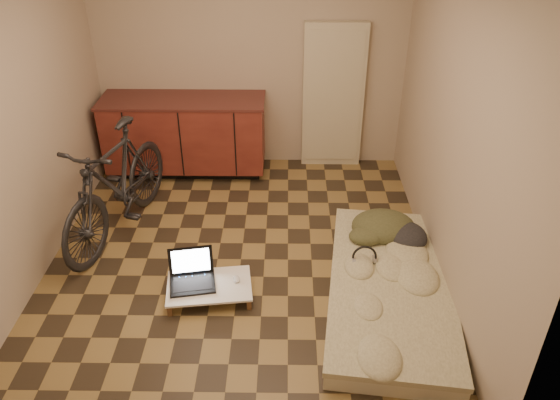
{
  "coord_description": "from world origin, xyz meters",
  "views": [
    {
      "loc": [
        0.42,
        -4.02,
        3.15
      ],
      "look_at": [
        0.36,
        0.17,
        0.55
      ],
      "focal_mm": 35.0,
      "sensor_mm": 36.0,
      "label": 1
    }
  ],
  "objects_px": {
    "futon": "(390,288)",
    "laptop": "(192,277)",
    "bicycle": "(115,179)",
    "lap_desk": "(209,286)"
  },
  "relations": [
    {
      "from": "futon",
      "to": "lap_desk",
      "type": "distance_m",
      "value": 1.53
    },
    {
      "from": "futon",
      "to": "laptop",
      "type": "relative_size",
      "value": 5.13
    },
    {
      "from": "bicycle",
      "to": "futon",
      "type": "bearing_deg",
      "value": -5.03
    },
    {
      "from": "lap_desk",
      "to": "laptop",
      "type": "bearing_deg",
      "value": 155.51
    },
    {
      "from": "futon",
      "to": "laptop",
      "type": "xyz_separation_m",
      "value": [
        -1.67,
        0.04,
        0.08
      ]
    },
    {
      "from": "futon",
      "to": "laptop",
      "type": "bearing_deg",
      "value": -174.33
    },
    {
      "from": "futon",
      "to": "lap_desk",
      "type": "xyz_separation_m",
      "value": [
        -1.53,
        -0.01,
        0.01
      ]
    },
    {
      "from": "bicycle",
      "to": "lap_desk",
      "type": "height_order",
      "value": "bicycle"
    },
    {
      "from": "lap_desk",
      "to": "laptop",
      "type": "relative_size",
      "value": 1.76
    },
    {
      "from": "bicycle",
      "to": "laptop",
      "type": "xyz_separation_m",
      "value": [
        0.83,
        -0.9,
        -0.43
      ]
    }
  ]
}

